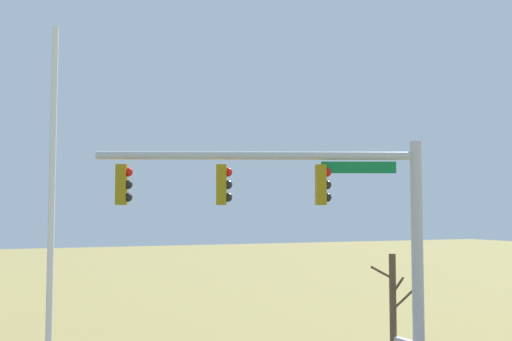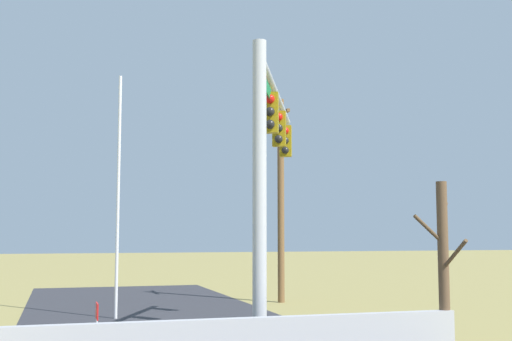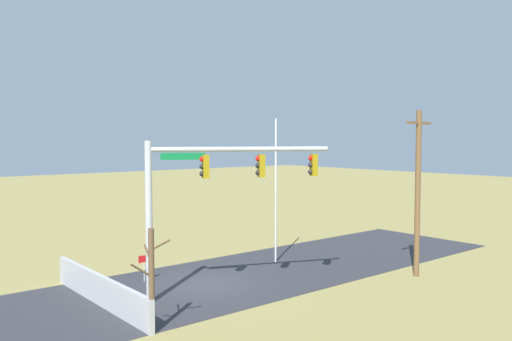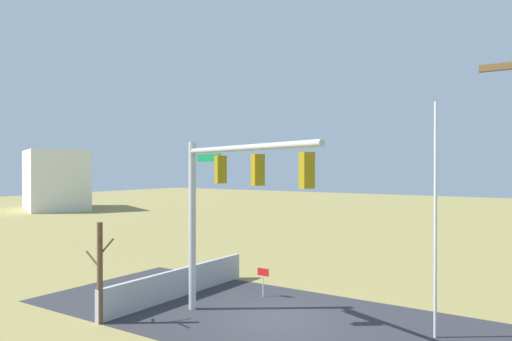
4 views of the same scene
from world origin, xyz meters
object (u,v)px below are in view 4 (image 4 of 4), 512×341
(bare_tree, at_px, (100,271))
(distant_building, at_px, (55,180))
(signal_mast, at_px, (222,192))
(open_sign, at_px, (263,276))
(flagpole, at_px, (435,220))

(bare_tree, xyz_separation_m, distant_building, (42.77, -26.57, 2.01))
(signal_mast, bearing_deg, open_sign, -78.00)
(bare_tree, relative_size, distant_building, 0.32)
(distant_building, bearing_deg, flagpole, -176.69)
(signal_mast, height_order, flagpole, flagpole)
(flagpole, xyz_separation_m, open_sign, (7.25, -0.97, -2.91))
(signal_mast, height_order, distant_building, distant_building)
(signal_mast, distance_m, distant_building, 52.56)
(signal_mast, distance_m, flagpole, 7.12)
(flagpole, height_order, open_sign, flagpole)
(signal_mast, bearing_deg, flagpole, -155.13)
(bare_tree, distance_m, distant_building, 50.39)
(open_sign, relative_size, distant_building, 0.11)
(flagpole, distance_m, bare_tree, 11.56)
(signal_mast, height_order, bare_tree, signal_mast)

